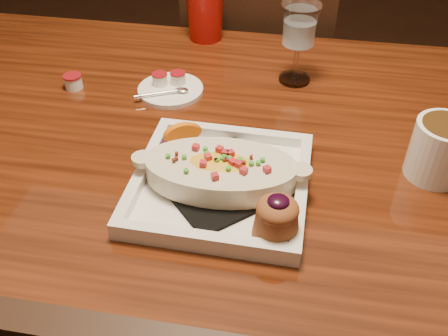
% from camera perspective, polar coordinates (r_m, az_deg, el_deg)
% --- Properties ---
extents(table, '(1.50, 0.90, 0.75)m').
position_cam_1_polar(table, '(0.97, -0.32, -1.21)').
color(table, maroon).
rests_on(table, floor).
extents(chair_far, '(0.42, 0.42, 0.93)m').
position_cam_1_polar(chair_far, '(1.56, 3.91, 9.83)').
color(chair_far, black).
rests_on(chair_far, floor).
extents(plate, '(0.28, 0.28, 0.08)m').
position_cam_1_polar(plate, '(0.78, 0.05, -1.25)').
color(plate, white).
rests_on(plate, table).
extents(coffee_mug, '(0.13, 0.09, 0.10)m').
position_cam_1_polar(coffee_mug, '(0.87, 23.71, 2.14)').
color(coffee_mug, white).
rests_on(coffee_mug, table).
extents(goblet, '(0.08, 0.08, 0.17)m').
position_cam_1_polar(goblet, '(1.04, 8.60, 15.39)').
color(goblet, silver).
rests_on(goblet, table).
extents(saucer, '(0.13, 0.13, 0.09)m').
position_cam_1_polar(saucer, '(1.04, -6.26, 9.11)').
color(saucer, white).
rests_on(saucer, table).
extents(creamer_loose, '(0.04, 0.04, 0.03)m').
position_cam_1_polar(creamer_loose, '(1.09, -16.85, 9.45)').
color(creamer_loose, white).
rests_on(creamer_loose, table).
extents(red_tumbler, '(0.09, 0.09, 0.15)m').
position_cam_1_polar(red_tumbler, '(1.23, -2.19, 17.87)').
color(red_tumbler, '#A5100B').
rests_on(red_tumbler, table).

